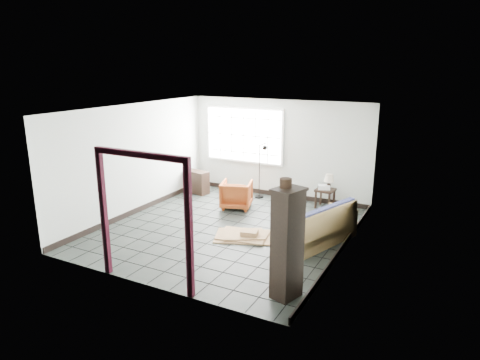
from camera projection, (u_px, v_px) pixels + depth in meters
The scene contains 15 objects.
ground at pixel (228, 229), 9.30m from camera, with size 5.50×5.50×0.00m, color black.
room_shell at pixel (228, 153), 8.89m from camera, with size 5.02×5.52×2.61m.
window_panel at pixel (244, 135), 11.64m from camera, with size 2.32×0.08×1.52m.
doorway_trim at pixel (143, 203), 6.63m from camera, with size 1.80×0.08×2.20m.
futon_sofa at pixel (319, 230), 8.47m from camera, with size 1.28×1.98×0.82m.
armchair at pixel (236, 193), 10.61m from camera, with size 0.72×0.68×0.75m, color maroon.
side_table at pixel (325, 192), 10.61m from camera, with size 0.47×0.47×0.48m.
table_lamp at pixel (329, 179), 10.53m from camera, with size 0.25×0.25×0.38m.
projector at pixel (324, 187), 10.58m from camera, with size 0.34×0.30×0.10m.
floor_lamp at pixel (262, 169), 11.22m from camera, with size 0.41×0.32×1.52m.
console_shelf at pixel (195, 182), 11.88m from camera, with size 0.85×0.48×0.63m.
tall_shelf at pixel (287, 243), 6.37m from camera, with size 0.49×0.56×1.74m.
pot at pixel (286, 183), 6.18m from camera, with size 0.23×0.23×0.13m.
open_box at pixel (290, 235), 8.58m from camera, with size 0.80×0.60×0.41m.
cardboard_pile at pixel (244, 235), 8.86m from camera, with size 1.36×1.17×0.17m.
Camera 1 is at (4.26, -7.59, 3.46)m, focal length 32.00 mm.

